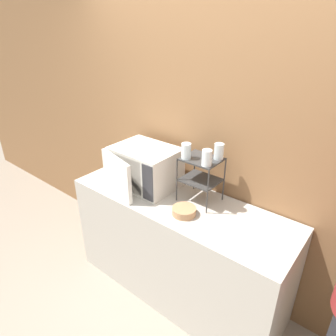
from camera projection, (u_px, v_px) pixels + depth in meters
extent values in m
plane|color=gray|center=(155.00, 310.00, 2.50)|extent=(12.00, 12.00, 0.00)
cube|color=olive|center=(206.00, 142.00, 2.37)|extent=(8.00, 0.06, 2.60)
cube|color=#B7B2A8|center=(178.00, 248.00, 2.50)|extent=(1.82, 0.61, 0.92)
cube|color=silver|center=(146.00, 167.00, 2.47)|extent=(0.52, 0.39, 0.33)
cube|color=#B7B2A8|center=(124.00, 173.00, 2.37)|extent=(0.37, 0.01, 0.29)
cube|color=#333338|center=(148.00, 183.00, 2.21)|extent=(0.10, 0.01, 0.29)
cube|color=silver|center=(117.00, 176.00, 2.32)|extent=(0.40, 0.13, 0.32)
cylinder|color=#333333|center=(177.00, 180.00, 2.24)|extent=(0.01, 0.01, 0.35)
cylinder|color=#333333|center=(208.00, 192.00, 2.08)|extent=(0.01, 0.01, 0.35)
cylinder|color=#333333|center=(194.00, 169.00, 2.40)|extent=(0.01, 0.01, 0.35)
cylinder|color=#333333|center=(224.00, 180.00, 2.24)|extent=(0.01, 0.01, 0.35)
cube|color=#333333|center=(201.00, 180.00, 2.24)|extent=(0.27, 0.23, 0.01)
cube|color=#333333|center=(202.00, 159.00, 2.16)|extent=(0.27, 0.23, 0.01)
cylinder|color=silver|center=(186.00, 151.00, 2.14)|extent=(0.07, 0.07, 0.11)
cylinder|color=silver|center=(219.00, 151.00, 2.13)|extent=(0.07, 0.07, 0.11)
cylinder|color=silver|center=(207.00, 158.00, 2.03)|extent=(0.07, 0.07, 0.11)
cylinder|color=#AD7F56|center=(184.00, 214.00, 2.14)|extent=(0.09, 0.09, 0.01)
cylinder|color=#AD7F56|center=(184.00, 211.00, 2.13)|extent=(0.17, 0.17, 0.05)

